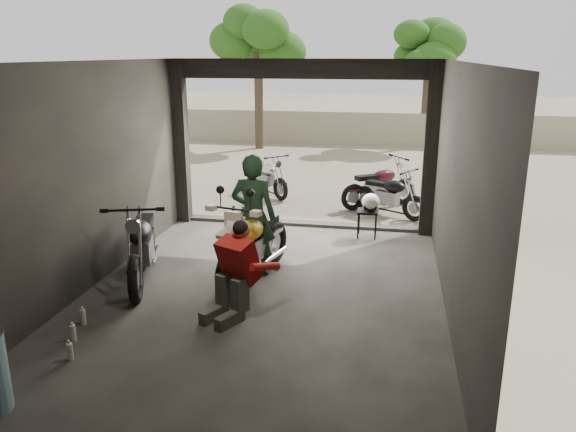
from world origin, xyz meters
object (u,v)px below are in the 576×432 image
(outside_bike_c, at_px, (389,192))
(helmet, at_px, (371,202))
(main_bike, at_px, (254,239))
(mechanic, at_px, (232,274))
(stool, at_px, (368,214))
(sign_post, at_px, (457,160))
(rider, at_px, (253,216))
(left_bike, at_px, (141,240))
(outside_bike_a, at_px, (266,174))
(outside_bike_b, at_px, (379,183))

(outside_bike_c, xyz_separation_m, helmet, (-0.32, -1.50, 0.16))
(main_bike, xyz_separation_m, mechanic, (0.04, -1.33, -0.02))
(stool, xyz_separation_m, helmet, (0.05, 0.04, 0.23))
(helmet, height_order, sign_post, sign_post)
(main_bike, xyz_separation_m, outside_bike_c, (1.94, 3.85, -0.12))
(sign_post, bearing_deg, rider, -119.90)
(main_bike, xyz_separation_m, left_bike, (-1.61, -0.40, 0.01))
(sign_post, bearing_deg, mechanic, -106.55)
(helmet, bearing_deg, rider, -143.43)
(sign_post, bearing_deg, outside_bike_a, 171.46)
(outside_bike_a, bearing_deg, main_bike, -124.53)
(left_bike, height_order, sign_post, sign_post)
(mechanic, height_order, stool, mechanic)
(outside_bike_a, xyz_separation_m, rider, (0.91, -4.90, 0.43))
(left_bike, relative_size, stool, 3.65)
(outside_bike_c, xyz_separation_m, mechanic, (-1.90, -5.17, 0.10))
(sign_post, bearing_deg, main_bike, -117.59)
(stool, bearing_deg, mechanic, -112.90)
(rider, height_order, helmet, rider)
(outside_bike_b, xyz_separation_m, helmet, (-0.10, -2.16, 0.12))
(helmet, distance_m, sign_post, 1.76)
(stool, bearing_deg, rider, -127.37)
(main_bike, bearing_deg, outside_bike_c, 76.98)
(left_bike, relative_size, outside_bike_c, 1.26)
(outside_bike_b, distance_m, outside_bike_c, 0.69)
(main_bike, xyz_separation_m, outside_bike_a, (-0.96, 5.09, -0.13))
(sign_post, bearing_deg, left_bike, -125.52)
(rider, bearing_deg, outside_bike_c, -114.97)
(outside_bike_a, relative_size, stool, 2.88)
(outside_bike_c, xyz_separation_m, rider, (-1.99, -3.67, 0.43))
(rider, bearing_deg, outside_bike_b, -108.73)
(outside_bike_c, xyz_separation_m, sign_post, (1.19, -0.96, 0.89))
(outside_bike_a, height_order, sign_post, sign_post)
(mechanic, bearing_deg, main_bike, 118.27)
(rider, xyz_separation_m, mechanic, (0.09, -1.51, -0.33))
(outside_bike_c, height_order, helmet, outside_bike_c)
(outside_bike_a, height_order, stool, outside_bike_a)
(outside_bike_b, height_order, helmet, outside_bike_b)
(main_bike, xyz_separation_m, stool, (1.57, 2.31, -0.19))
(main_bike, distance_m, stool, 2.80)
(stool, relative_size, helmet, 1.53)
(left_bike, xyz_separation_m, stool, (3.18, 2.71, -0.20))
(left_bike, height_order, outside_bike_b, left_bike)
(main_bike, height_order, stool, main_bike)
(main_bike, bearing_deg, rider, 118.85)
(left_bike, distance_m, outside_bike_c, 5.54)
(outside_bike_c, distance_m, mechanic, 5.51)
(outside_bike_b, height_order, sign_post, sign_post)
(outside_bike_b, xyz_separation_m, stool, (-0.14, -2.19, -0.10))
(outside_bike_b, bearing_deg, sign_post, -173.04)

